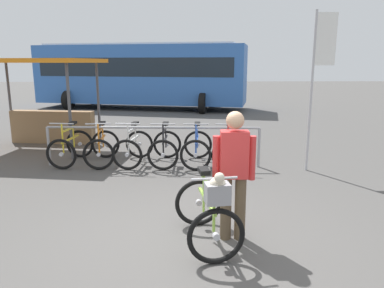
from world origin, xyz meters
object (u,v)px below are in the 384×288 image
(racked_bike_orange, at_px, (102,147))
(market_stall, at_px, (42,94))
(racked_bike_red, at_px, (229,148))
(banner_flag, at_px, (320,61))
(person_with_featured_bike, at_px, (234,170))
(racked_bike_white, at_px, (134,148))
(featured_bicycle, at_px, (209,210))
(racked_bike_yellow, at_px, (71,147))
(bus_distant, at_px, (141,72))
(racked_bike_blue, at_px, (197,148))
(racked_bike_black, at_px, (165,148))

(racked_bike_orange, xyz_separation_m, market_stall, (-1.87, 1.85, 1.03))
(market_stall, bearing_deg, racked_bike_red, -23.56)
(banner_flag, bearing_deg, person_with_featured_bike, -125.23)
(racked_bike_orange, xyz_separation_m, banner_flag, (4.50, -0.69, 1.86))
(racked_bike_white, bearing_deg, person_with_featured_bike, -65.29)
(market_stall, bearing_deg, person_with_featured_bike, -52.51)
(featured_bicycle, relative_size, market_stall, 0.36)
(racked_bike_orange, xyz_separation_m, racked_bike_white, (0.70, -0.05, 0.00))
(racked_bike_red, relative_size, market_stall, 0.35)
(racked_bike_red, bearing_deg, racked_bike_yellow, 176.17)
(person_with_featured_bike, xyz_separation_m, bus_distant, (-2.46, 13.88, 0.83))
(racked_bike_yellow, height_order, racked_bike_blue, same)
(racked_bike_black, height_order, person_with_featured_bike, person_with_featured_bike)
(racked_bike_blue, relative_size, banner_flag, 0.36)
(racked_bike_white, relative_size, bus_distant, 0.12)
(banner_flag, bearing_deg, racked_bike_red, 163.64)
(racked_bike_orange, xyz_separation_m, racked_bike_black, (1.40, -0.09, 0.00))
(racked_bike_blue, xyz_separation_m, person_with_featured_bike, (0.28, -3.55, 0.54))
(person_with_featured_bike, bearing_deg, bus_distant, 100.05)
(racked_bike_black, height_order, market_stall, market_stall)
(market_stall, bearing_deg, racked_bike_yellow, -56.91)
(racked_bike_yellow, distance_m, racked_bike_red, 3.50)
(racked_bike_orange, bearing_deg, featured_bicycle, -62.33)
(racked_bike_yellow, bearing_deg, featured_bicycle, -55.21)
(racked_bike_blue, relative_size, bus_distant, 0.11)
(racked_bike_red, bearing_deg, market_stall, 156.44)
(racked_bike_orange, distance_m, banner_flag, 4.91)
(banner_flag, bearing_deg, racked_bike_yellow, 171.96)
(racked_bike_yellow, xyz_separation_m, bus_distant, (0.61, 10.14, 1.37))
(racked_bike_orange, bearing_deg, racked_bike_black, -3.83)
(racked_bike_orange, height_order, banner_flag, banner_flag)
(racked_bike_blue, bearing_deg, featured_bicycle, -90.67)
(racked_bike_blue, height_order, banner_flag, banner_flag)
(bus_distant, distance_m, banner_flag, 11.81)
(racked_bike_black, relative_size, market_stall, 0.33)
(racked_bike_white, height_order, racked_bike_red, same)
(racked_bike_blue, relative_size, market_stall, 0.34)
(racked_bike_blue, bearing_deg, bus_distant, 101.92)
(racked_bike_black, xyz_separation_m, banner_flag, (3.10, -0.59, 1.86))
(racked_bike_black, bearing_deg, racked_bike_white, 176.17)
(featured_bicycle, bearing_deg, market_stall, 124.27)
(racked_bike_red, bearing_deg, banner_flag, -16.36)
(racked_bike_orange, relative_size, market_stall, 0.33)
(racked_bike_white, relative_size, racked_bike_blue, 1.04)
(racked_bike_yellow, xyz_separation_m, market_stall, (-1.17, 1.80, 1.03))
(racked_bike_yellow, height_order, racked_bike_black, same)
(featured_bicycle, distance_m, market_stall, 7.03)
(racked_bike_white, relative_size, featured_bicycle, 0.97)
(featured_bicycle, bearing_deg, person_with_featured_bike, 34.36)
(racked_bike_white, distance_m, racked_bike_red, 2.10)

